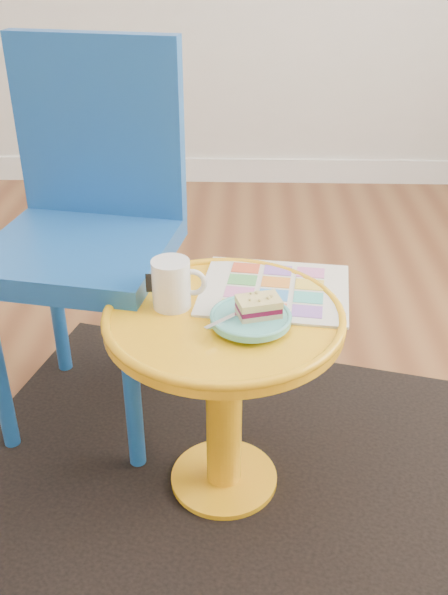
{
  "coord_description": "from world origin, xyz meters",
  "views": [
    {
      "loc": [
        0.48,
        -1.24,
        1.17
      ],
      "look_at": [
        0.44,
        -0.09,
        0.51
      ],
      "focal_mm": 40.0,
      "sensor_mm": 36.0,
      "label": 1
    }
  ],
  "objects_px": {
    "newspaper": "(275,290)",
    "mug": "(172,282)",
    "side_table": "(224,367)",
    "chair": "(89,216)",
    "plate": "(251,319)"
  },
  "relations": [
    {
      "from": "chair",
      "to": "plate",
      "type": "bearing_deg",
      "value": -33.06
    },
    {
      "from": "newspaper",
      "to": "plate",
      "type": "relative_size",
      "value": 1.97
    },
    {
      "from": "newspaper",
      "to": "chair",
      "type": "bearing_deg",
      "value": 160.7
    },
    {
      "from": "side_table",
      "to": "newspaper",
      "type": "bearing_deg",
      "value": 43.67
    },
    {
      "from": "plate",
      "to": "newspaper",
      "type": "bearing_deg",
      "value": 69.8
    },
    {
      "from": "newspaper",
      "to": "mug",
      "type": "relative_size",
      "value": 2.78
    },
    {
      "from": "side_table",
      "to": "mug",
      "type": "height_order",
      "value": "mug"
    },
    {
      "from": "side_table",
      "to": "chair",
      "type": "xyz_separation_m",
      "value": [
        -0.34,
        0.32,
        0.21
      ]
    },
    {
      "from": "side_table",
      "to": "plate",
      "type": "relative_size",
      "value": 3.08
    },
    {
      "from": "side_table",
      "to": "mug",
      "type": "bearing_deg",
      "value": 163.26
    },
    {
      "from": "newspaper",
      "to": "mug",
      "type": "height_order",
      "value": "mug"
    },
    {
      "from": "chair",
      "to": "mug",
      "type": "height_order",
      "value": "chair"
    },
    {
      "from": "newspaper",
      "to": "plate",
      "type": "distance_m",
      "value": 0.15
    },
    {
      "from": "mug",
      "to": "plate",
      "type": "distance_m",
      "value": 0.18
    },
    {
      "from": "newspaper",
      "to": "mug",
      "type": "distance_m",
      "value": 0.23
    }
  ]
}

